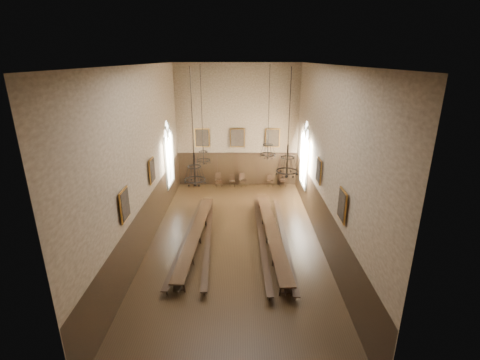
{
  "coord_description": "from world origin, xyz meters",
  "views": [
    {
      "loc": [
        0.35,
        -16.32,
        9.31
      ],
      "look_at": [
        0.24,
        1.5,
        3.01
      ],
      "focal_mm": 26.0,
      "sensor_mm": 36.0,
      "label": 1
    }
  ],
  "objects_px": {
    "chair_7": "(282,183)",
    "chandelier_back_right": "(268,149)",
    "chair_3": "(232,183)",
    "table_left": "(196,237)",
    "bench_right_inner": "(261,238)",
    "chandelier_back_left": "(203,153)",
    "bench_right_outer": "(284,239)",
    "chair_4": "(243,182)",
    "chair_0": "(191,183)",
    "chair_2": "(219,182)",
    "chandelier_front_right": "(287,165)",
    "bench_left_inner": "(208,238)",
    "table_right": "(272,236)",
    "chandelier_front_left": "(195,173)",
    "bench_left_outer": "(188,237)",
    "chair_6": "(270,183)"
  },
  "relations": [
    {
      "from": "chair_4",
      "to": "table_right",
      "type": "bearing_deg",
      "value": -98.82
    },
    {
      "from": "chair_4",
      "to": "bench_right_outer",
      "type": "bearing_deg",
      "value": -95.03
    },
    {
      "from": "chair_4",
      "to": "bench_left_outer",
      "type": "bearing_deg",
      "value": -128.15
    },
    {
      "from": "chair_3",
      "to": "chandelier_front_left",
      "type": "bearing_deg",
      "value": -100.72
    },
    {
      "from": "chair_7",
      "to": "chandelier_back_right",
      "type": "distance_m",
      "value": 7.66
    },
    {
      "from": "chair_2",
      "to": "chair_7",
      "type": "distance_m",
      "value": 4.87
    },
    {
      "from": "bench_left_outer",
      "to": "chair_3",
      "type": "distance_m",
      "value": 8.73
    },
    {
      "from": "table_left",
      "to": "bench_right_inner",
      "type": "xyz_separation_m",
      "value": [
        3.44,
        0.02,
        -0.07
      ]
    },
    {
      "from": "table_right",
      "to": "bench_left_outer",
      "type": "distance_m",
      "value": 4.47
    },
    {
      "from": "bench_left_inner",
      "to": "chair_4",
      "type": "relative_size",
      "value": 9.16
    },
    {
      "from": "bench_right_outer",
      "to": "bench_left_outer",
      "type": "bearing_deg",
      "value": 177.53
    },
    {
      "from": "chair_4",
      "to": "chair_7",
      "type": "bearing_deg",
      "value": -19.12
    },
    {
      "from": "chair_3",
      "to": "chair_4",
      "type": "distance_m",
      "value": 0.81
    },
    {
      "from": "table_left",
      "to": "chair_3",
      "type": "height_order",
      "value": "chair_3"
    },
    {
      "from": "chair_2",
      "to": "chandelier_front_right",
      "type": "bearing_deg",
      "value": -88.63
    },
    {
      "from": "bench_right_outer",
      "to": "chair_0",
      "type": "height_order",
      "value": "chair_0"
    },
    {
      "from": "bench_left_outer",
      "to": "bench_right_inner",
      "type": "distance_m",
      "value": 3.91
    },
    {
      "from": "table_left",
      "to": "bench_right_inner",
      "type": "distance_m",
      "value": 3.44
    },
    {
      "from": "chandelier_back_left",
      "to": "chair_6",
      "type": "bearing_deg",
      "value": 55.87
    },
    {
      "from": "chair_3",
      "to": "chair_4",
      "type": "relative_size",
      "value": 0.84
    },
    {
      "from": "chair_3",
      "to": "chair_7",
      "type": "height_order",
      "value": "chair_7"
    },
    {
      "from": "chair_3",
      "to": "chair_6",
      "type": "height_order",
      "value": "chair_6"
    },
    {
      "from": "chandelier_back_right",
      "to": "chandelier_front_left",
      "type": "distance_m",
      "value": 5.79
    },
    {
      "from": "chair_7",
      "to": "bench_left_inner",
      "type": "bearing_deg",
      "value": -130.49
    },
    {
      "from": "bench_right_outer",
      "to": "chair_0",
      "type": "xyz_separation_m",
      "value": [
        -6.05,
        8.6,
        0.03
      ]
    },
    {
      "from": "table_left",
      "to": "bench_left_inner",
      "type": "relative_size",
      "value": 0.95
    },
    {
      "from": "bench_left_inner",
      "to": "chair_7",
      "type": "xyz_separation_m",
      "value": [
        4.87,
        8.51,
        0.02
      ]
    },
    {
      "from": "bench_right_outer",
      "to": "bench_right_inner",
      "type": "bearing_deg",
      "value": 178.35
    },
    {
      "from": "table_left",
      "to": "chandelier_front_right",
      "type": "distance_m",
      "value": 7.04
    },
    {
      "from": "bench_right_inner",
      "to": "chandelier_front_right",
      "type": "height_order",
      "value": "chandelier_front_right"
    },
    {
      "from": "bench_right_outer",
      "to": "chandelier_back_left",
      "type": "xyz_separation_m",
      "value": [
        -4.35,
        2.36,
        4.04
      ]
    },
    {
      "from": "table_right",
      "to": "chair_7",
      "type": "distance_m",
      "value": 8.68
    },
    {
      "from": "bench_left_inner",
      "to": "chandelier_back_left",
      "type": "height_order",
      "value": "chandelier_back_left"
    },
    {
      "from": "chair_7",
      "to": "chandelier_back_left",
      "type": "distance_m",
      "value": 9.13
    },
    {
      "from": "table_left",
      "to": "chandelier_front_right",
      "type": "relative_size",
      "value": 2.15
    },
    {
      "from": "chair_2",
      "to": "table_left",
      "type": "bearing_deg",
      "value": -110.32
    },
    {
      "from": "chandelier_back_left",
      "to": "chandelier_front_right",
      "type": "distance_m",
      "value": 6.56
    },
    {
      "from": "chair_0",
      "to": "chair_7",
      "type": "height_order",
      "value": "chair_0"
    },
    {
      "from": "chair_7",
      "to": "chandelier_back_right",
      "type": "height_order",
      "value": "chandelier_back_right"
    },
    {
      "from": "chandelier_back_right",
      "to": "chair_7",
      "type": "bearing_deg",
      "value": 74.88
    },
    {
      "from": "chair_7",
      "to": "chandelier_back_left",
      "type": "bearing_deg",
      "value": -140.46
    },
    {
      "from": "chandelier_back_right",
      "to": "bench_right_outer",
      "type": "bearing_deg",
      "value": -72.76
    },
    {
      "from": "chair_2",
      "to": "chandelier_back_left",
      "type": "relative_size",
      "value": 0.2
    },
    {
      "from": "table_left",
      "to": "bench_left_outer",
      "type": "height_order",
      "value": "table_left"
    },
    {
      "from": "bench_left_inner",
      "to": "table_right",
      "type": "bearing_deg",
      "value": -0.59
    },
    {
      "from": "chair_7",
      "to": "chandelier_front_left",
      "type": "height_order",
      "value": "chandelier_front_left"
    },
    {
      "from": "chandelier_back_left",
      "to": "bench_left_inner",
      "type": "bearing_deg",
      "value": -80.63
    },
    {
      "from": "table_right",
      "to": "chandelier_back_right",
      "type": "bearing_deg",
      "value": 93.73
    },
    {
      "from": "chandelier_back_left",
      "to": "chandelier_front_right",
      "type": "xyz_separation_m",
      "value": [
        3.97,
        -5.15,
        0.9
      ]
    },
    {
      "from": "table_right",
      "to": "chair_4",
      "type": "relative_size",
      "value": 9.33
    }
  ]
}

